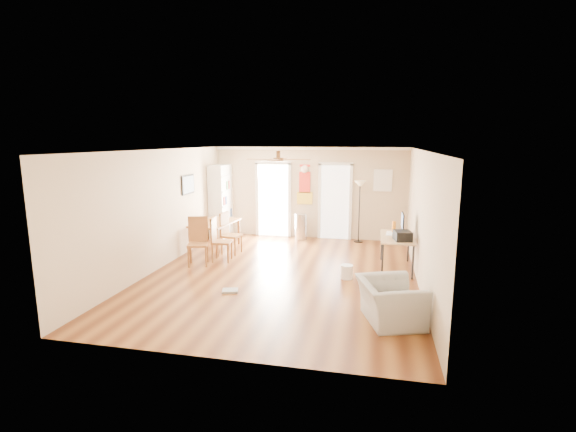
% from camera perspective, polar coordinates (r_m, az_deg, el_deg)
% --- Properties ---
extents(floor, '(7.00, 7.00, 0.00)m').
position_cam_1_polar(floor, '(8.83, -0.82, -8.06)').
color(floor, brown).
rests_on(floor, ground).
extents(ceiling, '(5.50, 7.00, 0.00)m').
position_cam_1_polar(ceiling, '(8.37, -0.87, 9.07)').
color(ceiling, silver).
rests_on(ceiling, floor).
extents(wall_back, '(5.50, 0.04, 2.60)m').
position_cam_1_polar(wall_back, '(11.90, 2.91, 3.20)').
color(wall_back, beige).
rests_on(wall_back, floor).
extents(wall_front, '(5.50, 0.04, 2.60)m').
position_cam_1_polar(wall_front, '(5.24, -9.44, -6.38)').
color(wall_front, beige).
rests_on(wall_front, floor).
extents(wall_left, '(0.04, 7.00, 2.60)m').
position_cam_1_polar(wall_left, '(9.49, -17.25, 0.87)').
color(wall_left, beige).
rests_on(wall_left, floor).
extents(wall_right, '(0.04, 7.00, 2.60)m').
position_cam_1_polar(wall_right, '(8.34, 17.91, -0.43)').
color(wall_right, beige).
rests_on(wall_right, floor).
extents(crown_molding, '(5.50, 7.00, 0.08)m').
position_cam_1_polar(crown_molding, '(8.37, -0.86, 8.79)').
color(crown_molding, white).
rests_on(crown_molding, wall_back).
extents(kitchen_doorway, '(0.90, 0.10, 2.10)m').
position_cam_1_polar(kitchen_doorway, '(12.13, -2.02, 2.15)').
color(kitchen_doorway, white).
rests_on(kitchen_doorway, wall_back).
extents(bathroom_doorway, '(0.80, 0.10, 2.10)m').
position_cam_1_polar(bathroom_doorway, '(11.83, 6.48, 1.87)').
color(bathroom_doorway, white).
rests_on(bathroom_doorway, wall_back).
extents(wall_decal, '(0.46, 0.03, 1.10)m').
position_cam_1_polar(wall_decal, '(11.87, 2.31, 4.40)').
color(wall_decal, red).
rests_on(wall_decal, wall_back).
extents(ac_grille, '(0.50, 0.04, 0.60)m').
position_cam_1_polar(ac_grille, '(11.68, 12.92, 4.78)').
color(ac_grille, white).
rests_on(ac_grille, wall_back).
extents(framed_poster, '(0.04, 0.66, 0.48)m').
position_cam_1_polar(framed_poster, '(10.66, -13.60, 4.23)').
color(framed_poster, black).
rests_on(framed_poster, wall_left).
extents(ceiling_fan, '(1.24, 1.24, 0.20)m').
position_cam_1_polar(ceiling_fan, '(8.08, -1.34, 7.81)').
color(ceiling_fan, '#593819').
rests_on(ceiling_fan, ceiling).
extents(bookshelf, '(0.54, 0.99, 2.09)m').
position_cam_1_polar(bookshelf, '(12.19, -9.20, 2.04)').
color(bookshelf, silver).
rests_on(bookshelf, floor).
extents(dining_table, '(0.97, 1.50, 0.72)m').
position_cam_1_polar(dining_table, '(10.90, -9.94, -2.66)').
color(dining_table, olive).
rests_on(dining_table, floor).
extents(dining_chair_right_a, '(0.47, 0.47, 1.02)m').
position_cam_1_polar(dining_chair_right_a, '(10.39, -7.78, -2.39)').
color(dining_chair_right_a, brown).
rests_on(dining_chair_right_a, floor).
extents(dining_chair_right_b, '(0.47, 0.47, 1.02)m').
position_cam_1_polar(dining_chair_right_b, '(9.79, -9.09, -3.22)').
color(dining_chair_right_b, brown).
rests_on(dining_chair_right_b, floor).
extents(dining_chair_near, '(0.56, 0.56, 1.07)m').
position_cam_1_polar(dining_chair_near, '(9.56, -12.32, -3.49)').
color(dining_chair_near, '#A06E33').
rests_on(dining_chair_near, floor).
extents(trash_can, '(0.42, 0.42, 0.74)m').
position_cam_1_polar(trash_can, '(11.76, 1.77, -1.48)').
color(trash_can, silver).
rests_on(trash_can, floor).
extents(torchiere_lamp, '(0.36, 0.36, 1.70)m').
position_cam_1_polar(torchiere_lamp, '(11.54, 9.77, 0.57)').
color(torchiere_lamp, black).
rests_on(torchiere_lamp, floor).
extents(computer_desk, '(0.68, 1.37, 0.73)m').
position_cam_1_polar(computer_desk, '(9.40, 14.66, -4.91)').
color(computer_desk, tan).
rests_on(computer_desk, floor).
extents(imac, '(0.18, 0.54, 0.50)m').
position_cam_1_polar(imac, '(9.36, 15.50, -1.14)').
color(imac, black).
rests_on(imac, computer_desk).
extents(keyboard, '(0.16, 0.41, 0.02)m').
position_cam_1_polar(keyboard, '(9.54, 13.76, -2.33)').
color(keyboard, white).
rests_on(keyboard, computer_desk).
extents(printer, '(0.40, 0.44, 0.20)m').
position_cam_1_polar(printer, '(8.97, 15.48, -2.63)').
color(printer, black).
rests_on(printer, computer_desk).
extents(orange_bottle, '(0.09, 0.09, 0.26)m').
position_cam_1_polar(orange_bottle, '(9.63, 14.36, -1.48)').
color(orange_bottle, orange).
rests_on(orange_bottle, computer_desk).
extents(wastebasket_a, '(0.31, 0.31, 0.29)m').
position_cam_1_polar(wastebasket_a, '(8.62, 8.10, -7.61)').
color(wastebasket_a, silver).
rests_on(wastebasket_a, floor).
extents(wastebasket_b, '(0.35, 0.35, 0.32)m').
position_cam_1_polar(wastebasket_b, '(7.96, 14.10, -9.28)').
color(wastebasket_b, silver).
rests_on(wastebasket_b, floor).
extents(floor_cloth, '(0.34, 0.30, 0.04)m').
position_cam_1_polar(floor_cloth, '(7.95, -7.96, -10.14)').
color(floor_cloth, gray).
rests_on(floor_cloth, floor).
extents(armchair, '(1.15, 1.24, 0.66)m').
position_cam_1_polar(armchair, '(6.75, 13.87, -11.38)').
color(armchair, '#A0A19B').
rests_on(armchair, floor).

